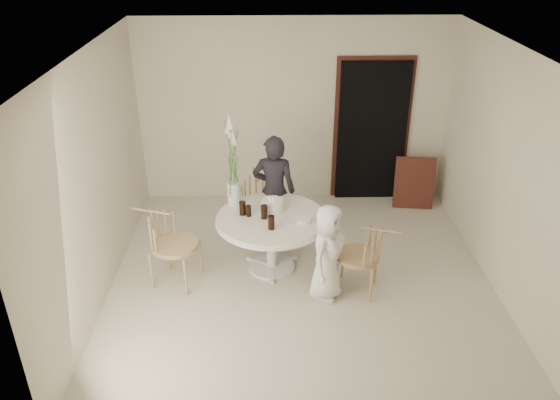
{
  "coord_description": "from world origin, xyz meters",
  "views": [
    {
      "loc": [
        -0.38,
        -5.37,
        3.87
      ],
      "look_at": [
        -0.25,
        0.3,
        0.92
      ],
      "focal_mm": 35.0,
      "sensor_mm": 36.0,
      "label": 1
    }
  ],
  "objects_px": {
    "chair_right": "(369,251)",
    "flower_vase": "(233,168)",
    "girl": "(274,191)",
    "chair_left": "(164,236)",
    "table": "(271,225)",
    "boy": "(327,253)",
    "birthday_cake": "(272,205)",
    "chair_far": "(258,197)"
  },
  "relations": [
    {
      "from": "chair_left",
      "to": "boy",
      "type": "xyz_separation_m",
      "value": [
        1.86,
        -0.34,
        -0.03
      ]
    },
    {
      "from": "chair_right",
      "to": "chair_far",
      "type": "bearing_deg",
      "value": -119.47
    },
    {
      "from": "table",
      "to": "flower_vase",
      "type": "relative_size",
      "value": 1.12
    },
    {
      "from": "girl",
      "to": "chair_left",
      "type": "bearing_deg",
      "value": 40.76
    },
    {
      "from": "chair_far",
      "to": "boy",
      "type": "bearing_deg",
      "value": -71.94
    },
    {
      "from": "table",
      "to": "girl",
      "type": "xyz_separation_m",
      "value": [
        0.04,
        0.63,
        0.14
      ]
    },
    {
      "from": "boy",
      "to": "chair_far",
      "type": "bearing_deg",
      "value": 59.41
    },
    {
      "from": "table",
      "to": "boy",
      "type": "relative_size",
      "value": 1.16
    },
    {
      "from": "table",
      "to": "chair_right",
      "type": "xyz_separation_m",
      "value": [
        1.09,
        -0.49,
        -0.06
      ]
    },
    {
      "from": "birthday_cake",
      "to": "flower_vase",
      "type": "height_order",
      "value": "flower_vase"
    },
    {
      "from": "table",
      "to": "chair_far",
      "type": "relative_size",
      "value": 1.56
    },
    {
      "from": "chair_right",
      "to": "boy",
      "type": "bearing_deg",
      "value": -64.89
    },
    {
      "from": "birthday_cake",
      "to": "flower_vase",
      "type": "relative_size",
      "value": 0.23
    },
    {
      "from": "table",
      "to": "boy",
      "type": "height_order",
      "value": "boy"
    },
    {
      "from": "chair_far",
      "to": "girl",
      "type": "distance_m",
      "value": 0.38
    },
    {
      "from": "chair_left",
      "to": "girl",
      "type": "distance_m",
      "value": 1.54
    },
    {
      "from": "chair_far",
      "to": "chair_left",
      "type": "bearing_deg",
      "value": -146.13
    },
    {
      "from": "chair_far",
      "to": "chair_right",
      "type": "xyz_separation_m",
      "value": [
        1.26,
        -1.35,
        0.0
      ]
    },
    {
      "from": "chair_far",
      "to": "flower_vase",
      "type": "xyz_separation_m",
      "value": [
        -0.28,
        -0.55,
        0.67
      ]
    },
    {
      "from": "chair_right",
      "to": "girl",
      "type": "distance_m",
      "value": 1.55
    },
    {
      "from": "table",
      "to": "flower_vase",
      "type": "xyz_separation_m",
      "value": [
        -0.45,
        0.31,
        0.61
      ]
    },
    {
      "from": "girl",
      "to": "boy",
      "type": "relative_size",
      "value": 1.31
    },
    {
      "from": "chair_right",
      "to": "flower_vase",
      "type": "distance_m",
      "value": 1.86
    },
    {
      "from": "table",
      "to": "chair_left",
      "type": "distance_m",
      "value": 1.26
    },
    {
      "from": "chair_right",
      "to": "flower_vase",
      "type": "relative_size",
      "value": 0.72
    },
    {
      "from": "table",
      "to": "chair_left",
      "type": "height_order",
      "value": "chair_left"
    },
    {
      "from": "chair_far",
      "to": "girl",
      "type": "relative_size",
      "value": 0.57
    },
    {
      "from": "table",
      "to": "chair_left",
      "type": "relative_size",
      "value": 1.42
    },
    {
      "from": "chair_far",
      "to": "flower_vase",
      "type": "relative_size",
      "value": 0.72
    },
    {
      "from": "chair_far",
      "to": "chair_left",
      "type": "xyz_separation_m",
      "value": [
        -1.07,
        -1.07,
        0.05
      ]
    },
    {
      "from": "flower_vase",
      "to": "chair_right",
      "type": "bearing_deg",
      "value": -27.58
    },
    {
      "from": "chair_right",
      "to": "flower_vase",
      "type": "xyz_separation_m",
      "value": [
        -1.54,
        0.8,
        0.67
      ]
    },
    {
      "from": "flower_vase",
      "to": "boy",
      "type": "bearing_deg",
      "value": -39.13
    },
    {
      "from": "chair_right",
      "to": "chair_left",
      "type": "xyz_separation_m",
      "value": [
        -2.33,
        0.28,
        0.05
      ]
    },
    {
      "from": "girl",
      "to": "flower_vase",
      "type": "relative_size",
      "value": 1.27
    },
    {
      "from": "chair_right",
      "to": "birthday_cake",
      "type": "height_order",
      "value": "birthday_cake"
    },
    {
      "from": "birthday_cake",
      "to": "girl",
      "type": "bearing_deg",
      "value": 86.85
    },
    {
      "from": "table",
      "to": "chair_left",
      "type": "xyz_separation_m",
      "value": [
        -1.25,
        -0.21,
        -0.01
      ]
    },
    {
      "from": "chair_right",
      "to": "chair_left",
      "type": "bearing_deg",
      "value": -79.42
    },
    {
      "from": "chair_left",
      "to": "birthday_cake",
      "type": "height_order",
      "value": "chair_left"
    },
    {
      "from": "chair_left",
      "to": "boy",
      "type": "bearing_deg",
      "value": -82.58
    },
    {
      "from": "chair_left",
      "to": "birthday_cake",
      "type": "distance_m",
      "value": 1.33
    }
  ]
}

